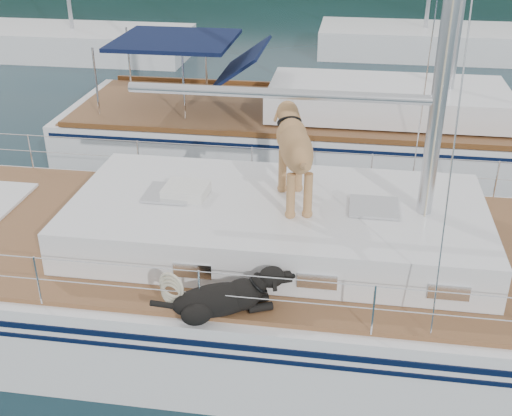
# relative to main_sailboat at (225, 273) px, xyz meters

# --- Properties ---
(ground) EXTENTS (120.00, 120.00, 0.00)m
(ground) POSITION_rel_main_sailboat_xyz_m (-0.10, 0.00, -0.69)
(ground) COLOR black
(ground) RESTS_ON ground
(main_sailboat) EXTENTS (12.00, 4.01, 14.01)m
(main_sailboat) POSITION_rel_main_sailboat_xyz_m (0.00, 0.00, 0.00)
(main_sailboat) COLOR white
(main_sailboat) RESTS_ON ground
(neighbor_sailboat) EXTENTS (11.00, 3.50, 13.30)m
(neighbor_sailboat) POSITION_rel_main_sailboat_xyz_m (1.17, 5.77, -0.06)
(neighbor_sailboat) COLOR white
(neighbor_sailboat) RESTS_ON ground
(bg_boat_west) EXTENTS (8.00, 3.00, 11.65)m
(bg_boat_west) POSITION_rel_main_sailboat_xyz_m (-8.10, 14.00, -0.24)
(bg_boat_west) COLOR white
(bg_boat_west) RESTS_ON ground
(bg_boat_center) EXTENTS (7.20, 3.00, 11.65)m
(bg_boat_center) POSITION_rel_main_sailboat_xyz_m (3.90, 16.00, -0.24)
(bg_boat_center) COLOR white
(bg_boat_center) RESTS_ON ground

